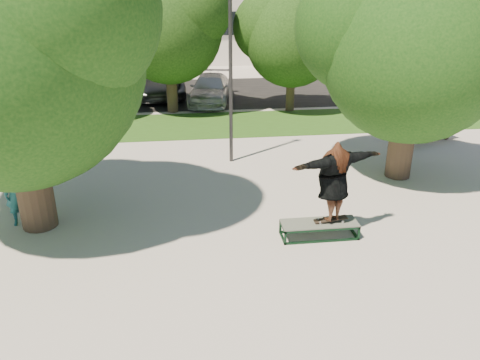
{
  "coord_description": "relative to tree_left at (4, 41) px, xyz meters",
  "views": [
    {
      "loc": [
        -0.58,
        -9.83,
        5.53
      ],
      "look_at": [
        0.74,
        0.6,
        1.13
      ],
      "focal_mm": 35.0,
      "sensor_mm": 36.0,
      "label": 1
    }
  ],
  "objects": [
    {
      "name": "bg_tree_left",
      "position": [
        -2.28,
        9.98,
        -0.69
      ],
      "size": [
        5.28,
        4.51,
        5.77
      ],
      "color": "#38281E",
      "rests_on": "ground"
    },
    {
      "name": "tree_left",
      "position": [
        0.0,
        0.0,
        0.0
      ],
      "size": [
        6.96,
        5.95,
        7.12
      ],
      "color": "#38281E",
      "rests_on": "ground"
    },
    {
      "name": "ground",
      "position": [
        4.29,
        -1.09,
        -4.42
      ],
      "size": [
        120.0,
        120.0,
        0.0
      ],
      "primitive_type": "plane",
      "color": "#ABA59D",
      "rests_on": "ground"
    },
    {
      "name": "bg_tree_right",
      "position": [
        8.73,
        10.47,
        -0.93
      ],
      "size": [
        5.04,
        4.31,
        5.43
      ],
      "color": "#38281E",
      "rests_on": "ground"
    },
    {
      "name": "grass_strip",
      "position": [
        5.29,
        8.41,
        -4.41
      ],
      "size": [
        30.0,
        4.0,
        0.02
      ],
      "primitive_type": "cube",
      "color": "#244814",
      "rests_on": "ground"
    },
    {
      "name": "side_building",
      "position": [
        22.29,
        20.91,
        -0.42
      ],
      "size": [
        15.0,
        10.0,
        8.0
      ],
      "primitive_type": "cube",
      "color": "silver",
      "rests_on": "ground"
    },
    {
      "name": "car_grey",
      "position": [
        2.29,
        14.51,
        -3.62
      ],
      "size": [
        3.64,
        6.15,
        1.6
      ],
      "primitive_type": "imported",
      "rotation": [
        0.0,
        0.0,
        0.18
      ],
      "color": "slate",
      "rests_on": "asphalt_strip"
    },
    {
      "name": "bg_tree_mid",
      "position": [
        3.22,
        10.98,
        -0.41
      ],
      "size": [
        5.76,
        4.92,
        6.24
      ],
      "color": "#38281E",
      "rests_on": "ground"
    },
    {
      "name": "lamppost",
      "position": [
        5.29,
        3.91,
        -1.27
      ],
      "size": [
        0.25,
        0.15,
        6.11
      ],
      "color": "#2D2D30",
      "rests_on": "ground"
    },
    {
      "name": "car_dark",
      "position": [
        0.24,
        15.41,
        -3.66
      ],
      "size": [
        1.86,
        4.73,
        1.53
      ],
      "primitive_type": "imported",
      "rotation": [
        0.0,
        0.0,
        0.05
      ],
      "color": "black",
      "rests_on": "asphalt_strip"
    },
    {
      "name": "bystander",
      "position": [
        -0.38,
        0.08,
        -3.58
      ],
      "size": [
        0.67,
        0.51,
        1.68
      ],
      "primitive_type": "imported",
      "rotation": [
        0.0,
        0.0,
        0.18
      ],
      "color": "#175157",
      "rests_on": "ground"
    },
    {
      "name": "asphalt_strip",
      "position": [
        4.29,
        14.91,
        -4.42
      ],
      "size": [
        40.0,
        8.0,
        0.01
      ],
      "primitive_type": "cube",
      "color": "black",
      "rests_on": "ground"
    },
    {
      "name": "bench",
      "position": [
        12.79,
        4.91,
        -4.04
      ],
      "size": [
        2.93,
        1.41,
        0.46
      ],
      "rotation": [
        0.0,
        0.0,
        0.35
      ],
      "color": "#4F3D2F",
      "rests_on": "ground"
    },
    {
      "name": "tree_right",
      "position": [
        10.21,
        1.99,
        -0.33
      ],
      "size": [
        6.24,
        5.33,
        6.51
      ],
      "color": "#38281E",
      "rests_on": "ground"
    },
    {
      "name": "car_silver_b",
      "position": [
        5.18,
        12.61,
        -3.75
      ],
      "size": [
        2.68,
        4.9,
        1.35
      ],
      "primitive_type": "imported",
      "rotation": [
        0.0,
        0.0,
        -0.18
      ],
      "color": "silver",
      "rests_on": "asphalt_strip"
    },
    {
      "name": "car_silver_a",
      "position": [
        -2.73,
        15.41,
        -3.61
      ],
      "size": [
        2.02,
        4.79,
        1.62
      ],
      "primitive_type": "imported",
      "rotation": [
        0.0,
        0.0,
        0.02
      ],
      "color": "#A6A6AB",
      "rests_on": "asphalt_strip"
    },
    {
      "name": "grind_box",
      "position": [
        6.79,
        -1.5,
        -4.23
      ],
      "size": [
        1.8,
        0.6,
        0.38
      ],
      "color": "black",
      "rests_on": "ground"
    },
    {
      "name": "skater_rig",
      "position": [
        7.05,
        -1.5,
        -3.01
      ],
      "size": [
        2.43,
        1.35,
        1.99
      ],
      "rotation": [
        0.0,
        0.0,
        3.46
      ],
      "color": "white",
      "rests_on": "grind_box"
    }
  ]
}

